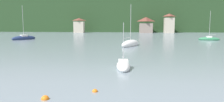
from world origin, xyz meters
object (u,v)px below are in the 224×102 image
mooring_buoy_near (45,99)px  shore_building_westcentral (146,25)px  sailboat_far_4 (209,39)px  sailboat_far_5 (24,38)px  shore_building_west (79,26)px  shore_building_central (169,24)px  mooring_buoy_mid (95,92)px  sailboat_mid_7 (123,66)px  sailboat_far_6 (130,44)px

mooring_buoy_near → shore_building_westcentral: bearing=81.4°
sailboat_far_4 → mooring_buoy_near: sailboat_far_4 is taller
sailboat_far_4 → sailboat_far_5: (-50.43, -1.49, 0.08)m
shore_building_west → sailboat_far_5: sailboat_far_5 is taller
shore_building_central → mooring_buoy_near: (-24.07, -88.91, -4.32)m
shore_building_westcentral → shore_building_central: size_ratio=0.83×
shore_building_central → mooring_buoy_mid: shore_building_central is taller
mooring_buoy_near → sailboat_far_5: bearing=117.8°
sailboat_far_4 → sailboat_far_5: sailboat_far_5 is taller
shore_building_west → sailboat_mid_7: 82.71m
sailboat_far_4 → sailboat_far_6: 26.57m
shore_building_westcentral → shore_building_central: shore_building_central is taller
shore_building_westcentral → sailboat_mid_7: size_ratio=1.50×
mooring_buoy_mid → shore_building_west: bearing=103.5°
sailboat_mid_7 → mooring_buoy_mid: size_ratio=12.89×
mooring_buoy_near → mooring_buoy_mid: bearing=30.3°
shore_building_central → sailboat_far_5: (-47.84, -43.90, -3.92)m
shore_building_westcentral → sailboat_far_6: sailboat_far_6 is taller
shore_building_westcentral → mooring_buoy_mid: size_ratio=19.34×
sailboat_far_5 → sailboat_far_6: (29.30, -14.61, -0.01)m
shore_building_central → mooring_buoy_near: 92.21m
sailboat_mid_7 → mooring_buoy_mid: 7.71m
shore_building_central → mooring_buoy_mid: bearing=-103.7°
shore_building_west → mooring_buoy_near: size_ratio=14.18×
shore_building_westcentral → mooring_buoy_near: (-13.52, -89.88, -3.61)m
sailboat_far_4 → mooring_buoy_near: bearing=69.3°
mooring_buoy_near → shore_building_central: bearing=74.8°
sailboat_far_5 → sailboat_mid_7: bearing=76.3°
sailboat_far_6 → mooring_buoy_mid: bearing=-159.4°
sailboat_far_5 → mooring_buoy_near: (23.76, -45.01, -0.40)m
sailboat_mid_7 → shore_building_westcentral: bearing=169.6°
shore_building_central → shore_building_westcentral: bearing=174.7°
shore_building_westcentral → sailboat_far_6: 60.11m
shore_building_westcentral → mooring_buoy_mid: shore_building_westcentral is taller
sailboat_mid_7 → sailboat_far_6: bearing=173.2°
sailboat_far_4 → mooring_buoy_mid: bearing=71.1°
sailboat_far_4 → shore_building_west: bearing=-34.1°
sailboat_far_6 → mooring_buoy_near: 30.89m
sailboat_mid_7 → mooring_buoy_near: bearing=-30.4°
shore_building_westcentral → shore_building_central: bearing=-5.3°
shore_building_west → shore_building_westcentral: bearing=2.3°
shore_building_westcentral → sailboat_mid_7: bearing=-96.4°
sailboat_far_6 → sailboat_mid_7: 21.28m
sailboat_far_4 → mooring_buoy_near: (-26.67, -46.50, -0.32)m
shore_building_central → sailboat_far_4: (2.60, -42.41, -4.00)m
sailboat_far_5 → shore_building_central: bearing=170.6°
sailboat_far_5 → sailboat_far_6: size_ratio=1.12×
shore_building_west → shore_building_central: 42.23m
sailboat_far_6 → sailboat_mid_7: (-1.01, -21.25, -0.13)m
mooring_buoy_mid → sailboat_far_5: bearing=121.5°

